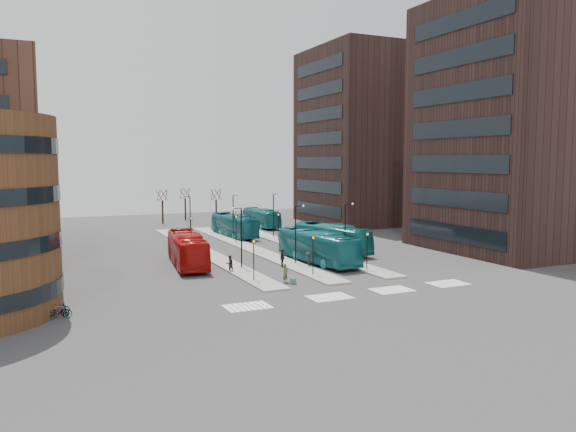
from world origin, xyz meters
name	(u,v)px	position (x,y,z in m)	size (l,w,h in m)	color
ground	(367,308)	(0.00, 0.00, 0.00)	(160.00, 160.00, 0.00)	#2E2D30
island_left	(203,251)	(-4.00, 30.00, 0.07)	(2.50, 45.00, 0.15)	gray
island_mid	(250,248)	(2.00, 30.00, 0.07)	(2.50, 45.00, 0.15)	gray
island_right	(294,245)	(8.00, 30.00, 0.07)	(2.50, 45.00, 0.15)	gray
suitcase	(293,281)	(-1.67, 9.43, 0.28)	(0.45, 0.35, 0.56)	navy
red_bus	(187,249)	(-7.93, 22.02, 1.71)	(2.87, 12.25, 3.41)	#A30E0C
teal_bus_a	(318,247)	(5.13, 17.79, 1.74)	(2.92, 12.49, 3.48)	#156269
teal_bus_b	(234,225)	(3.79, 41.16, 1.62)	(2.73, 11.67, 3.25)	#155E6A
teal_bus_c	(331,238)	(9.90, 23.42, 1.69)	(2.84, 12.14, 3.38)	#156869
teal_bus_d	(261,218)	(11.66, 50.31, 1.52)	(2.55, 10.91, 3.04)	#15696A
traveller	(285,273)	(-2.06, 10.23, 0.87)	(0.64, 0.42, 1.74)	#4B4C2D
commuter_a	(230,264)	(-5.04, 16.91, 0.83)	(0.81, 0.63, 1.66)	black
commuter_b	(283,258)	(0.78, 17.27, 0.93)	(1.09, 0.45, 1.85)	black
commuter_c	(308,260)	(3.10, 16.00, 0.79)	(1.02, 0.59, 1.59)	black
bicycle_near	(59,312)	(-21.00, 6.28, 0.46)	(0.61, 1.76, 0.92)	gray
bicycle_mid	(58,311)	(-21.00, 6.83, 0.45)	(0.43, 1.51, 0.91)	gray
bicycle_far	(58,308)	(-21.00, 7.71, 0.42)	(0.55, 1.59, 0.83)	gray
crosswalk_stripes	(359,294)	(1.75, 4.00, 0.01)	(22.35, 2.40, 0.01)	silver
tower_near	(522,126)	(31.98, 16.00, 15.00)	(20.12, 20.00, 30.00)	#2F1D1A
tower_far	(369,137)	(31.98, 50.00, 15.00)	(20.12, 20.00, 30.00)	#2F1D1A
sign_poles	(268,236)	(1.60, 23.00, 2.41)	(12.45, 22.12, 3.65)	black
lamp_posts	(260,221)	(2.64, 28.00, 3.58)	(14.04, 20.24, 6.12)	black
bare_trees	(188,207)	(2.67, 62.67, 2.72)	(10.97, 8.14, 5.90)	black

